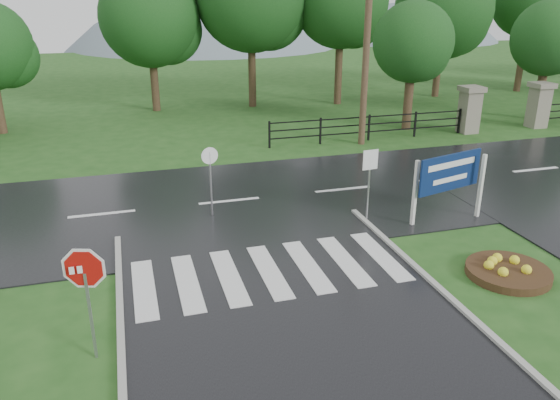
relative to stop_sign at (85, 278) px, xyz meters
name	(u,v)px	position (x,y,z in m)	size (l,w,h in m)	color
main_road	(229,202)	(4.01, 7.25, -1.71)	(90.00, 8.00, 0.04)	black
crosswalk	(269,271)	(4.01, 2.25, -1.65)	(6.50, 2.80, 0.02)	silver
pillar_west	(470,109)	(17.01, 13.25, -0.53)	(1.00, 1.00, 2.24)	gray
pillar_east	(539,104)	(21.01, 13.25, -0.53)	(1.00, 1.00, 2.24)	gray
fence_west	(369,125)	(11.76, 13.25, -0.99)	(9.58, 0.08, 1.20)	black
hills	(179,165)	(7.50, 62.25, -17.25)	(102.00, 48.00, 48.00)	slate
treeline	(198,114)	(5.01, 21.25, -1.71)	(83.20, 5.20, 10.00)	#133D15
stop_sign	(85,278)	(0.00, 0.00, 0.00)	(1.04, 0.34, 2.43)	#939399
estate_billboard	(450,176)	(9.93, 3.88, -0.26)	(2.34, 0.70, 2.11)	silver
flower_bed	(508,270)	(9.56, 0.50, -1.56)	(2.01, 2.01, 0.40)	#332111
reg_sign_small	(370,171)	(7.73, 4.65, -0.16)	(0.49, 0.07, 2.20)	#939399
reg_sign_round	(210,173)	(3.27, 6.20, -0.31)	(0.51, 0.12, 2.21)	#939399
utility_pole_east	(367,42)	(11.18, 12.75, 2.75)	(1.54, 0.43, 8.77)	#473523
entrance_tree_left	(413,43)	(14.51, 14.75, 2.47)	(3.82, 3.82, 6.12)	#3D2B1C
entrance_tree_right	(549,39)	(22.28, 14.75, 2.48)	(3.83, 3.83, 6.14)	#3D2B1C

